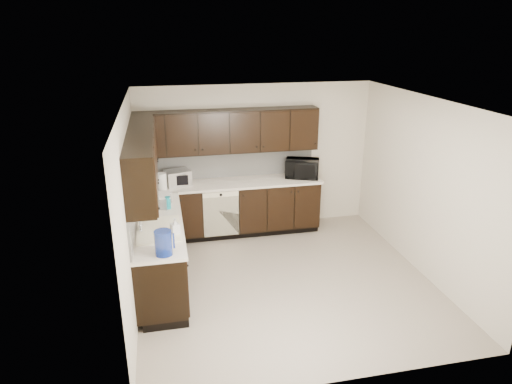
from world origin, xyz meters
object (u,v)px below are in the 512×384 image
Objects in this scene: toaster_oven at (178,178)px; sink at (159,235)px; microwave at (302,168)px; blue_pitcher at (163,243)px; storage_bin at (155,201)px.

sink is at bearing -115.65° from toaster_oven.
sink is 1.78m from toaster_oven.
microwave is at bearing -15.56° from toaster_oven.
sink is 1.46× the size of microwave.
sink is 2.80× the size of blue_pitcher.
blue_pitcher is at bearing -85.70° from sink.
blue_pitcher reaches higher than storage_bin.
blue_pitcher is at bearing -86.51° from storage_bin.
toaster_oven is 1.35× the size of blue_pitcher.
toaster_oven is at bearing 58.45° from blue_pitcher.
toaster_oven is at bearing 79.33° from sink.
blue_pitcher is (0.09, -1.54, 0.06)m from storage_bin.
sink is at bearing 69.31° from blue_pitcher.
storage_bin is 1.43× the size of blue_pitcher.
sink is 0.70m from blue_pitcher.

